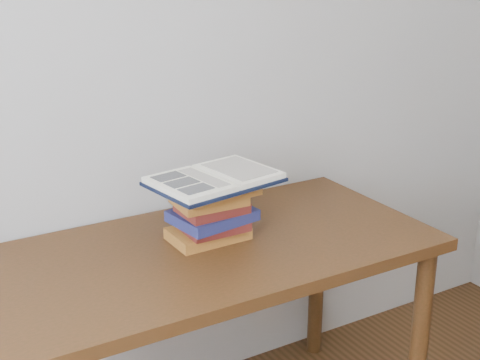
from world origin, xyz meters
TOP-DOWN VIEW (x-y plane):
  - desk at (0.08, 1.38)m, footprint 1.38×0.69m
  - book_stack at (0.10, 1.41)m, footprint 0.26×0.21m
  - open_book at (0.11, 1.40)m, footprint 0.40×0.31m

SIDE VIEW (x-z plane):
  - desk at x=0.08m, z-range 0.27..1.01m
  - book_stack at x=0.10m, z-range 0.74..0.93m
  - open_book at x=0.11m, z-range 0.93..0.96m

